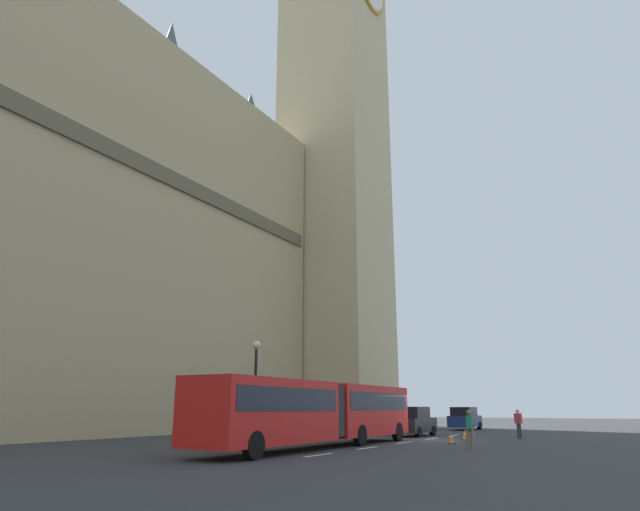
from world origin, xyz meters
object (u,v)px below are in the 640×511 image
(articulated_bus, at_px, (319,409))
(traffic_cone_west, at_px, (451,438))
(traffic_cone_middle, at_px, (465,435))
(pedestrian_by_kerb, at_px, (518,423))
(clock_tower, at_px, (334,73))
(pedestrian_near_cones, at_px, (470,428))
(sedan_trailing, at_px, (465,419))
(street_lamp, at_px, (255,383))
(sedan_lead, at_px, (413,422))

(articulated_bus, relative_size, traffic_cone_west, 28.64)
(traffic_cone_middle, relative_size, pedestrian_by_kerb, 0.34)
(clock_tower, bearing_deg, traffic_cone_west, -140.81)
(traffic_cone_middle, height_order, pedestrian_near_cones, pedestrian_near_cones)
(sedan_trailing, height_order, pedestrian_by_kerb, sedan_trailing)
(clock_tower, bearing_deg, pedestrian_near_cones, -142.05)
(articulated_bus, height_order, pedestrian_by_kerb, articulated_bus)
(clock_tower, bearing_deg, pedestrian_by_kerb, -126.97)
(traffic_cone_west, xyz_separation_m, pedestrian_by_kerb, (7.15, -2.09, 0.63))
(sedan_trailing, relative_size, pedestrian_by_kerb, 2.60)
(clock_tower, relative_size, street_lamp, 14.61)
(pedestrian_near_cones, bearing_deg, traffic_cone_middle, 17.03)
(articulated_bus, distance_m, sedan_trailing, 25.17)
(sedan_lead, height_order, traffic_cone_middle, sedan_lead)
(articulated_bus, distance_m, pedestrian_by_kerb, 14.69)
(traffic_cone_west, distance_m, pedestrian_near_cones, 4.02)
(sedan_lead, bearing_deg, street_lamp, 158.45)
(pedestrian_by_kerb, bearing_deg, traffic_cone_middle, 143.82)
(articulated_bus, distance_m, sedan_lead, 12.57)
(clock_tower, relative_size, pedestrian_by_kerb, 45.57)
(sedan_lead, bearing_deg, traffic_cone_middle, -123.43)
(sedan_lead, relative_size, traffic_cone_middle, 7.59)
(traffic_cone_west, bearing_deg, pedestrian_near_cones, -151.14)
(sedan_trailing, xyz_separation_m, street_lamp, (-24.05, 4.49, 2.14))
(pedestrian_near_cones, bearing_deg, sedan_trailing, 15.66)
(sedan_lead, height_order, sedan_trailing, same)
(street_lamp, bearing_deg, clock_tower, 19.05)
(sedan_trailing, height_order, traffic_cone_middle, sedan_trailing)
(articulated_bus, height_order, street_lamp, street_lamp)
(sedan_trailing, xyz_separation_m, traffic_cone_west, (-19.16, -4.43, -0.63))
(articulated_bus, height_order, sedan_lead, articulated_bus)
(clock_tower, bearing_deg, sedan_trailing, -103.73)
(sedan_trailing, bearing_deg, clock_tower, 76.27)
(sedan_trailing, height_order, pedestrian_near_cones, sedan_trailing)
(traffic_cone_west, bearing_deg, articulated_bus, 143.70)
(sedan_trailing, distance_m, pedestrian_near_cones, 23.51)
(traffic_cone_west, distance_m, pedestrian_by_kerb, 7.47)
(clock_tower, distance_m, traffic_cone_west, 49.59)
(articulated_bus, bearing_deg, sedan_trailing, 0.04)
(articulated_bus, distance_m, pedestrian_near_cones, 6.86)
(street_lamp, height_order, pedestrian_near_cones, street_lamp)
(traffic_cone_west, bearing_deg, clock_tower, 39.19)
(sedan_lead, height_order, traffic_cone_west, sedan_lead)
(traffic_cone_middle, bearing_deg, pedestrian_near_cones, -162.97)
(clock_tower, distance_m, articulated_bus, 50.08)
(articulated_bus, bearing_deg, clock_tower, 26.09)
(articulated_bus, height_order, traffic_cone_middle, articulated_bus)
(traffic_cone_middle, height_order, pedestrian_by_kerb, pedestrian_by_kerb)
(traffic_cone_middle, bearing_deg, sedan_trailing, 15.00)
(articulated_bus, height_order, traffic_cone_west, articulated_bus)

